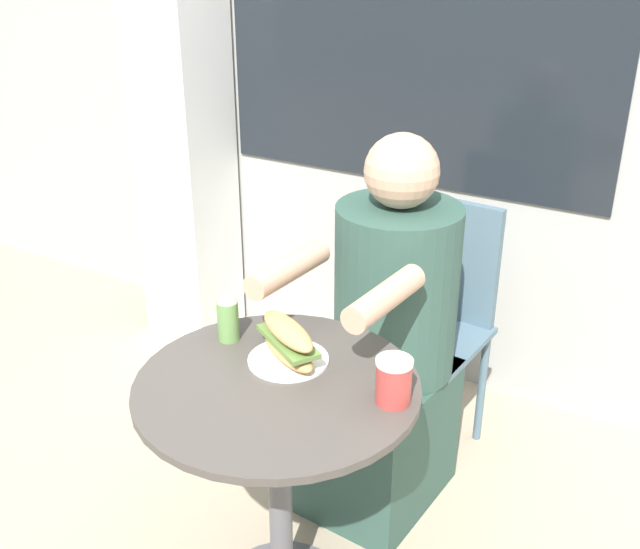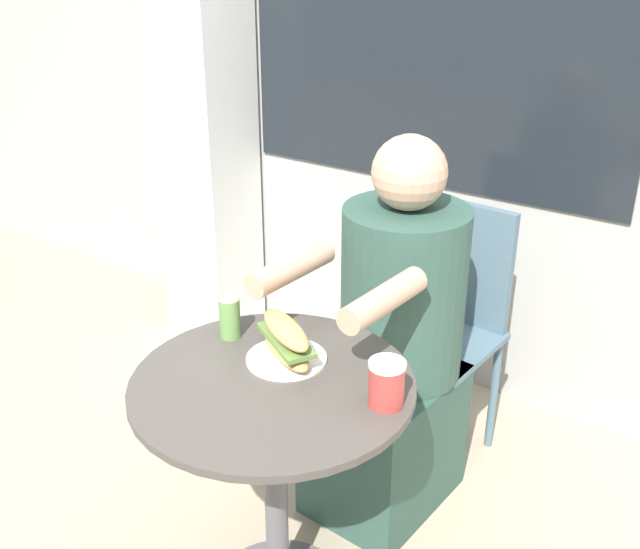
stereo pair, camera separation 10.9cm
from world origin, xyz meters
TOP-DOWN VIEW (x-y plane):
  - storefront_wall at (-0.00, 1.32)m, footprint 8.00×0.09m
  - lattice_pillar at (-1.19, 1.10)m, footprint 0.31×0.31m
  - cafe_table at (0.00, 0.00)m, footprint 0.68×0.68m
  - diner_chair at (0.05, 0.88)m, footprint 0.41×0.41m
  - seated_diner at (0.04, 0.53)m, footprint 0.40×0.67m
  - sandwich_on_plate at (-0.03, 0.09)m, footprint 0.23×0.20m
  - drink_cup at (0.27, 0.07)m, footprint 0.08×0.08m
  - condiment_bottle at (-0.22, 0.11)m, footprint 0.06×0.06m

SIDE VIEW (x-z plane):
  - seated_diner at x=0.04m, z-range -0.08..1.09m
  - cafe_table at x=0.00m, z-range 0.16..0.86m
  - diner_chair at x=0.05m, z-range 0.09..0.96m
  - sandwich_on_plate at x=-0.03m, z-range 0.69..0.80m
  - drink_cup at x=0.27m, z-range 0.70..0.81m
  - condiment_bottle at x=-0.22m, z-range 0.70..0.84m
  - lattice_pillar at x=-1.19m, z-range 0.00..2.40m
  - storefront_wall at x=0.00m, z-range 0.00..2.80m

